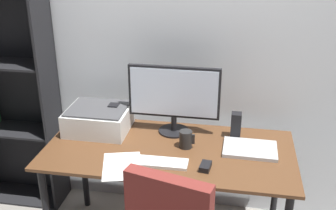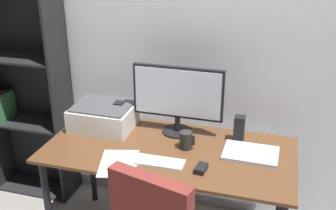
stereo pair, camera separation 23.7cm
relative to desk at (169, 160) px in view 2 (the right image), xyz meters
name	(u,v)px [view 2 (the right image)]	position (x,y,z in m)	size (l,w,h in m)	color
back_wall	(191,38)	(0.00, 0.54, 0.64)	(6.40, 0.10, 2.60)	silver
desk	(169,160)	(0.00, 0.00, 0.00)	(1.52, 0.73, 0.74)	#56351E
monitor	(178,96)	(-0.01, 0.22, 0.34)	(0.59, 0.20, 0.45)	black
keyboard	(159,162)	(-0.01, -0.18, 0.09)	(0.29, 0.11, 0.02)	silver
mouse	(201,169)	(0.24, -0.19, 0.10)	(0.06, 0.10, 0.03)	black
coffee_mug	(186,140)	(0.10, 0.03, 0.14)	(0.09, 0.08, 0.11)	black
laptop	(251,153)	(0.49, 0.06, 0.10)	(0.32, 0.23, 0.02)	#B7BABC
speaker_left	(120,114)	(-0.41, 0.22, 0.17)	(0.06, 0.07, 0.17)	black
speaker_right	(239,129)	(0.39, 0.22, 0.17)	(0.06, 0.07, 0.17)	black
printer	(104,116)	(-0.50, 0.17, 0.16)	(0.40, 0.34, 0.16)	silver
paper_sheet	(119,163)	(-0.23, -0.24, 0.09)	(0.21, 0.30, 0.00)	white
bookshelf	(26,91)	(-1.23, 0.36, 0.19)	(0.63, 0.28, 1.71)	black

